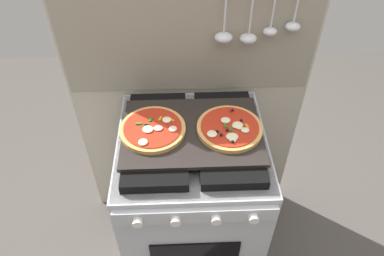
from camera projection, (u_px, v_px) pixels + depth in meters
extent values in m
plane|color=#4C4742|center=(192.00, 247.00, 2.03)|extent=(4.00, 4.00, 0.00)
cube|color=#B2A893|center=(189.00, 103.00, 1.73)|extent=(1.10, 0.03, 1.55)
cube|color=gray|center=(189.00, 34.00, 1.46)|extent=(1.08, 0.00, 0.56)
cylinder|color=silver|center=(226.00, 8.00, 1.36)|extent=(0.01, 0.01, 0.21)
ellipsoid|color=silver|center=(224.00, 38.00, 1.45)|extent=(0.07, 0.06, 0.04)
cylinder|color=silver|center=(252.00, 8.00, 1.37)|extent=(0.01, 0.01, 0.22)
ellipsoid|color=silver|center=(248.00, 38.00, 1.46)|extent=(0.07, 0.06, 0.04)
cylinder|color=silver|center=(274.00, 4.00, 1.36)|extent=(0.01, 0.01, 0.19)
ellipsoid|color=silver|center=(270.00, 31.00, 1.44)|extent=(0.06, 0.05, 0.03)
cylinder|color=silver|center=(298.00, 1.00, 1.36)|extent=(0.01, 0.01, 0.17)
ellipsoid|color=silver|center=(293.00, 27.00, 1.43)|extent=(0.06, 0.05, 0.03)
cube|color=#B7BABF|center=(192.00, 202.00, 1.73)|extent=(0.60, 0.60, 0.86)
cube|color=black|center=(192.00, 141.00, 1.44)|extent=(0.59, 0.59, 0.01)
cube|color=black|center=(157.00, 137.00, 1.42)|extent=(0.24, 0.51, 0.04)
cube|color=black|center=(227.00, 135.00, 1.42)|extent=(0.24, 0.51, 0.04)
cube|color=#B7BABF|center=(196.00, 215.00, 1.25)|extent=(0.58, 0.02, 0.07)
cylinder|color=silver|center=(138.00, 223.00, 1.23)|extent=(0.04, 0.02, 0.04)
cylinder|color=silver|center=(175.00, 221.00, 1.23)|extent=(0.04, 0.02, 0.04)
cylinder|color=silver|center=(216.00, 220.00, 1.24)|extent=(0.04, 0.02, 0.04)
cylinder|color=silver|center=(254.00, 219.00, 1.24)|extent=(0.04, 0.02, 0.04)
cube|color=black|center=(192.00, 131.00, 1.40)|extent=(0.54, 0.38, 0.02)
cylinder|color=tan|center=(153.00, 130.00, 1.38)|extent=(0.25, 0.25, 0.02)
cylinder|color=#AD2614|center=(153.00, 128.00, 1.37)|extent=(0.22, 0.22, 0.00)
ellipsoid|color=beige|center=(148.00, 129.00, 1.36)|extent=(0.04, 0.04, 0.01)
ellipsoid|color=beige|center=(143.00, 142.00, 1.31)|extent=(0.04, 0.04, 0.01)
ellipsoid|color=beige|center=(173.00, 129.00, 1.36)|extent=(0.03, 0.03, 0.01)
ellipsoid|color=beige|center=(158.00, 128.00, 1.36)|extent=(0.04, 0.03, 0.01)
ellipsoid|color=beige|center=(167.00, 120.00, 1.40)|extent=(0.04, 0.04, 0.01)
cube|color=#19721E|center=(139.00, 124.00, 1.38)|extent=(0.02, 0.01, 0.00)
cube|color=red|center=(147.00, 126.00, 1.37)|extent=(0.03, 0.02, 0.00)
cube|color=#19721E|center=(174.00, 129.00, 1.36)|extent=(0.03, 0.01, 0.00)
cube|color=#19721E|center=(147.00, 125.00, 1.38)|extent=(0.02, 0.01, 0.00)
cube|color=#19721E|center=(146.00, 125.00, 1.38)|extent=(0.02, 0.02, 0.00)
cube|color=gold|center=(171.00, 120.00, 1.40)|extent=(0.02, 0.02, 0.00)
cube|color=#19721E|center=(151.00, 119.00, 1.40)|extent=(0.02, 0.02, 0.00)
cube|color=gold|center=(160.00, 119.00, 1.40)|extent=(0.02, 0.03, 0.00)
cylinder|color=tan|center=(230.00, 128.00, 1.39)|extent=(0.25, 0.25, 0.02)
cylinder|color=#AD2614|center=(230.00, 126.00, 1.38)|extent=(0.22, 0.22, 0.00)
ellipsoid|color=beige|center=(239.00, 127.00, 1.37)|extent=(0.03, 0.03, 0.01)
ellipsoid|color=beige|center=(238.00, 125.00, 1.38)|extent=(0.04, 0.04, 0.01)
ellipsoid|color=beige|center=(233.00, 139.00, 1.32)|extent=(0.03, 0.03, 0.01)
ellipsoid|color=beige|center=(236.00, 126.00, 1.37)|extent=(0.03, 0.03, 0.01)
ellipsoid|color=beige|center=(245.00, 130.00, 1.36)|extent=(0.03, 0.03, 0.01)
ellipsoid|color=beige|center=(232.00, 137.00, 1.33)|extent=(0.05, 0.04, 0.01)
ellipsoid|color=beige|center=(212.00, 134.00, 1.34)|extent=(0.04, 0.04, 0.01)
ellipsoid|color=beige|center=(226.00, 120.00, 1.40)|extent=(0.04, 0.03, 0.01)
cube|color=gold|center=(247.00, 126.00, 1.37)|extent=(0.02, 0.03, 0.00)
cube|color=#19721E|center=(231.00, 129.00, 1.36)|extent=(0.01, 0.02, 0.00)
sphere|color=black|center=(227.00, 130.00, 1.35)|extent=(0.01, 0.01, 0.01)
cube|color=red|center=(230.00, 110.00, 1.44)|extent=(0.01, 0.02, 0.00)
cube|color=gold|center=(234.00, 140.00, 1.32)|extent=(0.02, 0.02, 0.00)
sphere|color=black|center=(217.00, 131.00, 1.35)|extent=(0.01, 0.01, 0.01)
sphere|color=black|center=(233.00, 142.00, 1.31)|extent=(0.01, 0.01, 0.01)
sphere|color=black|center=(221.00, 135.00, 1.34)|extent=(0.01, 0.01, 0.01)
cube|color=#19721E|center=(225.00, 125.00, 1.38)|extent=(0.01, 0.02, 0.00)
sphere|color=black|center=(241.00, 120.00, 1.39)|extent=(0.01, 0.01, 0.01)
sphere|color=black|center=(232.00, 110.00, 1.44)|extent=(0.01, 0.01, 0.01)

